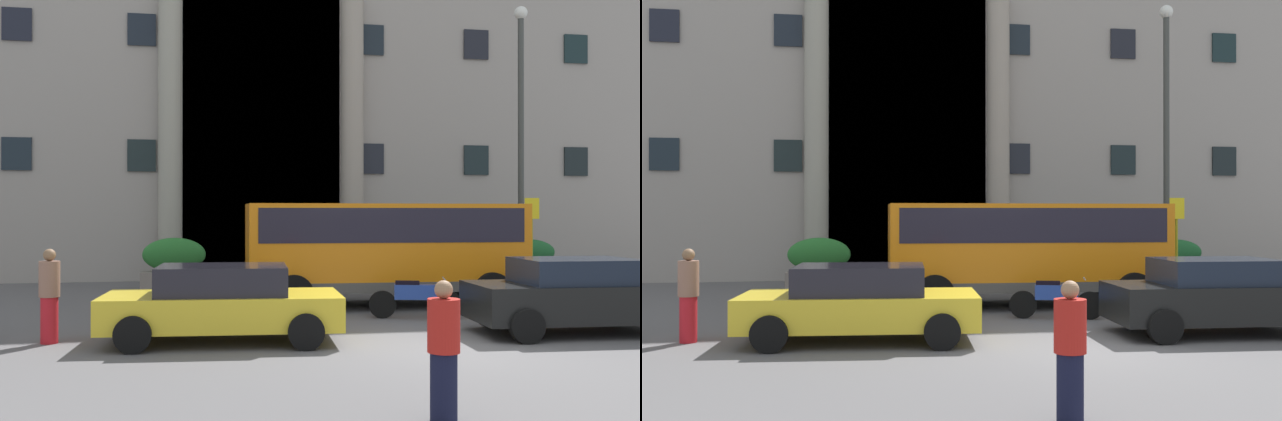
{
  "view_description": "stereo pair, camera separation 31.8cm",
  "coord_description": "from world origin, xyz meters",
  "views": [
    {
      "loc": [
        -4.24,
        -11.51,
        2.3
      ],
      "look_at": [
        -1.2,
        5.49,
        2.36
      ],
      "focal_mm": 39.69,
      "sensor_mm": 36.0,
      "label": 1
    },
    {
      "loc": [
        -3.93,
        -11.57,
        2.3
      ],
      "look_at": [
        -1.2,
        5.49,
        2.36
      ],
      "focal_mm": 39.69,
      "sensor_mm": 36.0,
      "label": 2
    }
  ],
  "objects": [
    {
      "name": "white_taxi_kerbside",
      "position": [
        2.94,
        0.9,
        0.74
      ],
      "size": [
        4.08,
        2.12,
        1.43
      ],
      "rotation": [
        0.0,
        0.0,
        -0.05
      ],
      "color": "black",
      "rests_on": "ground_plane"
    },
    {
      "name": "orange_minibus",
      "position": [
        0.41,
        5.5,
        1.53
      ],
      "size": [
        6.82,
        2.84,
        2.53
      ],
      "rotation": [
        0.0,
        0.0,
        -0.03
      ],
      "color": "orange",
      "rests_on": "ground_plane"
    },
    {
      "name": "lamppost_plaza_centre",
      "position": [
        5.52,
        8.46,
        4.93
      ],
      "size": [
        0.4,
        0.4,
        8.58
      ],
      "color": "#3B3E3B",
      "rests_on": "ground_plane"
    },
    {
      "name": "hedge_planter_east",
      "position": [
        6.69,
        10.33,
        0.69
      ],
      "size": [
        1.94,
        0.82,
        1.44
      ],
      "color": "#646658",
      "rests_on": "ground_plane"
    },
    {
      "name": "hedge_planter_west",
      "position": [
        1.19,
        10.22,
        0.73
      ],
      "size": [
        1.52,
        0.98,
        1.52
      ],
      "color": "#6B6B58",
      "rests_on": "ground_plane"
    },
    {
      "name": "scooter_by_planter",
      "position": [
        3.67,
        3.16,
        0.46
      ],
      "size": [
        1.97,
        0.55,
        0.89
      ],
      "rotation": [
        0.0,
        0.0,
        0.11
      ],
      "color": "black",
      "rests_on": "ground_plane"
    },
    {
      "name": "pedestrian_woman_dark_dress",
      "position": [
        -6.75,
        1.6,
        0.84
      ],
      "size": [
        0.36,
        0.36,
        1.67
      ],
      "rotation": [
        0.0,
        0.0,
        1.63
      ],
      "color": "red",
      "rests_on": "ground_plane"
    },
    {
      "name": "bus_stop_sign",
      "position": [
        5.31,
        7.36,
        1.69
      ],
      "size": [
        0.44,
        0.08,
        2.74
      ],
      "color": "#989214",
      "rests_on": "ground_plane"
    },
    {
      "name": "pedestrian_child_trailing",
      "position": [
        -1.53,
        -4.1,
        0.78
      ],
      "size": [
        0.36,
        0.36,
        1.56
      ],
      "rotation": [
        0.0,
        0.0,
        5.55
      ],
      "color": "black",
      "rests_on": "ground_plane"
    },
    {
      "name": "parked_estate_mid",
      "position": [
        -3.73,
        1.19,
        0.7
      ],
      "size": [
        4.31,
        2.29,
        1.37
      ],
      "rotation": [
        0.0,
        0.0,
        -0.08
      ],
      "color": "gold",
      "rests_on": "ground_plane"
    },
    {
      "name": "office_building_facade",
      "position": [
        -0.01,
        17.48,
        9.65
      ],
      "size": [
        34.81,
        9.65,
        19.3
      ],
      "color": "gray",
      "rests_on": "ground_plane"
    },
    {
      "name": "ground_plane",
      "position": [
        0.0,
        0.0,
        -0.06
      ],
      "size": [
        80.0,
        64.0,
        0.12
      ],
      "primitive_type": "cube",
      "color": "#545253"
    },
    {
      "name": "hedge_planter_entrance_left",
      "position": [
        -4.82,
        10.11,
        0.75
      ],
      "size": [
        1.95,
        0.8,
        1.56
      ],
      "color": "gray",
      "rests_on": "ground_plane"
    },
    {
      "name": "motorcycle_far_end",
      "position": [
        0.48,
        3.28,
        0.46
      ],
      "size": [
        2.0,
        0.76,
        0.89
      ],
      "rotation": [
        0.0,
        0.0,
        -0.27
      ],
      "color": "black",
      "rests_on": "ground_plane"
    }
  ]
}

